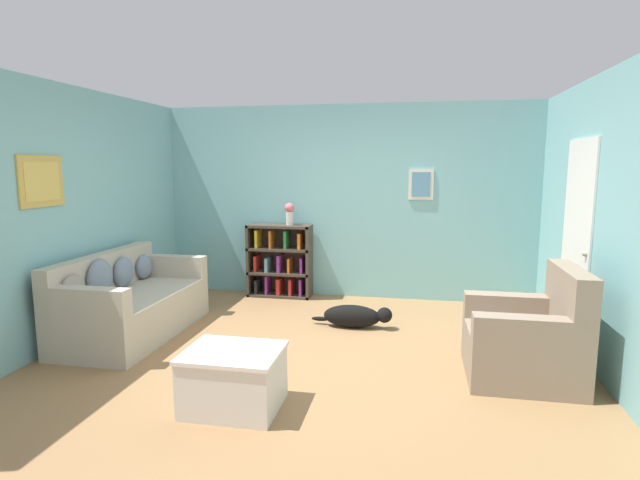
% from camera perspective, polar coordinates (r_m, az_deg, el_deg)
% --- Properties ---
extents(ground_plane, '(14.00, 14.00, 0.00)m').
position_cam_1_polar(ground_plane, '(4.92, -0.90, -12.87)').
color(ground_plane, '#997047').
extents(wall_back, '(5.60, 0.13, 2.60)m').
position_cam_1_polar(wall_back, '(6.82, 2.97, 4.34)').
color(wall_back, '#7AB7BC').
rests_on(wall_back, ground_plane).
extents(wall_left, '(0.13, 5.00, 2.60)m').
position_cam_1_polar(wall_left, '(5.71, -26.91, 2.63)').
color(wall_left, '#7AB7BC').
rests_on(wall_left, ground_plane).
extents(wall_right, '(0.16, 5.00, 2.60)m').
position_cam_1_polar(wall_right, '(4.81, 30.36, 1.35)').
color(wall_right, '#7AB7BC').
rests_on(wall_right, ground_plane).
extents(couch, '(0.88, 1.80, 0.87)m').
position_cam_1_polar(couch, '(5.73, -20.94, -6.83)').
color(couch, '#B7AD99').
rests_on(couch, ground_plane).
extents(bookshelf, '(0.87, 0.31, 1.00)m').
position_cam_1_polar(bookshelf, '(6.91, -4.59, -2.50)').
color(bookshelf, '#42382D').
rests_on(bookshelf, ground_plane).
extents(recliner_chair, '(0.89, 0.87, 0.96)m').
position_cam_1_polar(recliner_chair, '(4.65, 22.83, -10.42)').
color(recliner_chair, gray).
rests_on(recliner_chair, ground_plane).
extents(coffee_table, '(0.71, 0.58, 0.45)m').
position_cam_1_polar(coffee_table, '(3.89, -9.87, -15.22)').
color(coffee_table, silver).
rests_on(coffee_table, ground_plane).
extents(dog, '(0.92, 0.23, 0.26)m').
position_cam_1_polar(dog, '(5.64, 4.05, -8.67)').
color(dog, black).
rests_on(dog, ground_plane).
extents(vase, '(0.13, 0.13, 0.30)m').
position_cam_1_polar(vase, '(6.75, -3.50, 3.14)').
color(vase, silver).
rests_on(vase, bookshelf).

